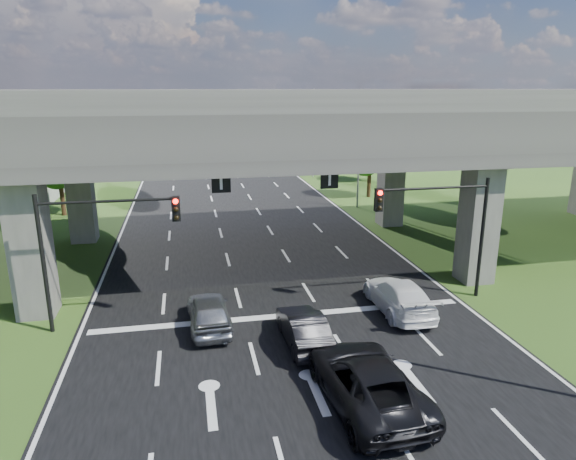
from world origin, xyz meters
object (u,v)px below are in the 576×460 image
object	(u,v)px
streetlight_beyond	(310,126)
car_dark	(303,328)
signal_left	(96,235)
car_white	(399,296)
signal_right	(443,217)
car_silver	(209,311)
car_trailing	(367,381)
streetlight_far	(355,140)

from	to	relation	value
streetlight_beyond	car_dark	size ratio (longest dim) A/B	2.36
signal_left	car_white	world-z (taller)	signal_left
signal_right	car_white	xyz separation A→B (m)	(-2.42, -0.94, -3.41)
signal_right	signal_left	bearing A→B (deg)	180.00
signal_right	car_dark	bearing A→B (deg)	-156.87
signal_left	car_silver	size ratio (longest dim) A/B	1.38
signal_right	car_trailing	world-z (taller)	signal_right
car_white	signal_right	bearing A→B (deg)	-158.08
streetlight_beyond	car_silver	distance (m)	39.69
streetlight_beyond	car_white	world-z (taller)	streetlight_beyond
streetlight_beyond	signal_left	bearing A→B (deg)	-116.43
car_dark	car_white	xyz separation A→B (m)	(5.07, 2.26, 0.05)
car_dark	car_white	bearing A→B (deg)	-157.27
signal_left	car_white	size ratio (longest dim) A/B	1.16
streetlight_far	car_dark	distance (m)	25.74
streetlight_far	car_white	xyz separation A→B (m)	(-4.70, -21.00, -5.07)
car_trailing	signal_right	bearing A→B (deg)	-133.44
car_dark	car_white	world-z (taller)	car_white
car_silver	car_trailing	size ratio (longest dim) A/B	0.74
signal_left	car_white	distance (m)	13.69
car_white	streetlight_far	bearing A→B (deg)	-101.94
signal_right	signal_left	world-z (taller)	same
car_trailing	car_dark	bearing A→B (deg)	-78.91
car_silver	car_trailing	bearing A→B (deg)	123.58
streetlight_far	streetlight_beyond	xyz separation A→B (m)	(0.00, 16.00, 0.00)
streetlight_far	signal_right	bearing A→B (deg)	-96.47
car_trailing	streetlight_far	bearing A→B (deg)	-110.73
signal_left	car_trailing	world-z (taller)	signal_left
streetlight_far	car_white	distance (m)	22.11
car_silver	car_white	world-z (taller)	car_white
signal_left	streetlight_beyond	distance (m)	40.30
streetlight_beyond	car_dark	distance (m)	40.78
car_white	streetlight_beyond	bearing A→B (deg)	-96.57
streetlight_beyond	car_silver	bearing A→B (deg)	-109.97
signal_left	car_dark	xyz separation A→B (m)	(8.15, -3.20, -3.46)
signal_left	car_dark	distance (m)	9.42
signal_right	car_dark	world-z (taller)	signal_right
car_dark	car_trailing	world-z (taller)	car_trailing
car_silver	car_trailing	distance (m)	8.18
signal_right	car_white	distance (m)	4.29
streetlight_beyond	car_dark	xyz separation A→B (m)	(-9.77, -39.26, -5.12)
car_dark	car_white	distance (m)	5.55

